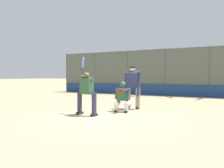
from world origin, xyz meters
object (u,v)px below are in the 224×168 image
(batter_at_plate, at_px, (87,92))
(baseball_loose, at_px, (67,110))
(catcher_behind_plate, at_px, (122,96))
(fielding_glove_on_dirt, at_px, (94,96))
(spare_bat_third_base_side, at_px, (127,97))
(umpire_home, at_px, (133,86))
(spare_bat_first_base_side, at_px, (170,97))
(spare_bat_near_backstop, at_px, (201,99))

(batter_at_plate, bearing_deg, baseball_loose, -9.57)
(catcher_behind_plate, xyz_separation_m, fielding_glove_on_dirt, (4.04, -4.64, -0.53))
(batter_at_plate, distance_m, spare_bat_third_base_side, 6.56)
(batter_at_plate, distance_m, baseball_loose, 1.41)
(batter_at_plate, xyz_separation_m, fielding_glove_on_dirt, (3.21, -5.83, -0.74))
(umpire_home, bearing_deg, spare_bat_first_base_side, -99.12)
(fielding_glove_on_dirt, bearing_deg, spare_bat_near_backstop, -167.01)
(batter_at_plate, height_order, spare_bat_near_backstop, batter_at_plate)
(spare_bat_near_backstop, height_order, spare_bat_first_base_side, same)
(catcher_behind_plate, height_order, umpire_home, umpire_home)
(catcher_behind_plate, bearing_deg, spare_bat_near_backstop, -119.18)
(umpire_home, relative_size, baseball_loose, 23.63)
(fielding_glove_on_dirt, bearing_deg, baseball_loose, 110.86)
(batter_at_plate, height_order, baseball_loose, batter_at_plate)
(batter_at_plate, relative_size, catcher_behind_plate, 1.81)
(umpire_home, relative_size, spare_bat_near_backstop, 1.98)
(spare_bat_near_backstop, distance_m, fielding_glove_on_dirt, 6.51)
(spare_bat_first_base_side, xyz_separation_m, baseball_loose, (2.50, 6.96, 0.00))
(spare_bat_third_base_side, height_order, fielding_glove_on_dirt, fielding_glove_on_dirt)
(batter_at_plate, height_order, spare_bat_third_base_side, batter_at_plate)
(spare_bat_near_backstop, height_order, fielding_glove_on_dirt, fielding_glove_on_dirt)
(fielding_glove_on_dirt, bearing_deg, spare_bat_first_base_side, -161.86)
(spare_bat_first_base_side, bearing_deg, spare_bat_near_backstop, 52.63)
(umpire_home, distance_m, spare_bat_third_base_side, 4.91)
(spare_bat_near_backstop, distance_m, spare_bat_first_base_side, 1.77)
(baseball_loose, bearing_deg, catcher_behind_plate, -157.29)
(spare_bat_third_base_side, relative_size, spare_bat_first_base_side, 0.99)
(spare_bat_first_base_side, distance_m, baseball_loose, 7.39)
(umpire_home, bearing_deg, spare_bat_near_backstop, -117.14)
(spare_bat_third_base_side, bearing_deg, baseball_loose, 32.96)
(catcher_behind_plate, bearing_deg, fielding_glove_on_dirt, -57.47)
(spare_bat_near_backstop, bearing_deg, baseball_loose, 166.64)
(umpire_home, relative_size, fielding_glove_on_dirt, 5.17)
(fielding_glove_on_dirt, bearing_deg, catcher_behind_plate, 131.01)
(baseball_loose, bearing_deg, spare_bat_near_backstop, -121.62)
(batter_at_plate, distance_m, catcher_behind_plate, 1.46)
(catcher_behind_plate, relative_size, spare_bat_near_backstop, 1.29)
(fielding_glove_on_dirt, distance_m, baseball_loose, 5.84)
(spare_bat_near_backstop, bearing_deg, fielding_glove_on_dirt, 121.25)
(batter_at_plate, xyz_separation_m, spare_bat_first_base_side, (-1.37, -7.33, -0.77))
(spare_bat_third_base_side, relative_size, fielding_glove_on_dirt, 2.21)
(catcher_behind_plate, relative_size, spare_bat_first_base_side, 1.51)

